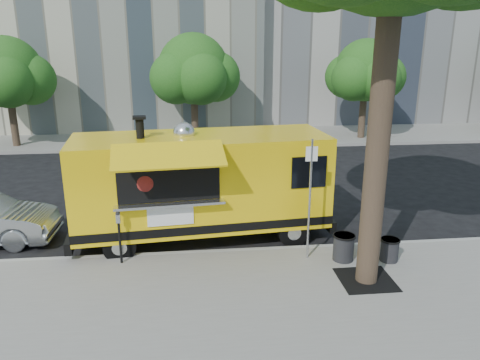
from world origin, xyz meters
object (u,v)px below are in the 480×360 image
object	(u,v)px
food_truck	(201,183)
far_tree_b	(193,69)
parking_meter	(119,231)
trash_bin_right	(390,249)
far_tree_a	(7,72)
trash_bin_left	(344,247)
sign_post	(310,193)
far_tree_c	(366,71)

from	to	relation	value
food_truck	far_tree_b	bearing A→B (deg)	84.50
parking_meter	food_truck	bearing A→B (deg)	37.31
trash_bin_right	far_tree_a	bearing A→B (deg)	133.50
food_truck	trash_bin_left	xyz separation A→B (m)	(3.41, -1.93, -1.13)
far_tree_b	trash_bin_left	xyz separation A→B (m)	(3.40, -14.46, -3.33)
trash_bin_left	food_truck	bearing A→B (deg)	150.47
sign_post	parking_meter	size ratio (longest dim) A/B	2.25
far_tree_a	parking_meter	size ratio (longest dim) A/B	4.01
far_tree_c	sign_post	world-z (taller)	far_tree_c
sign_post	far_tree_a	bearing A→B (deg)	129.83
parking_meter	trash_bin_left	distance (m)	5.43
far_tree_c	trash_bin_right	xyz separation A→B (m)	(-4.50, -14.32, -3.26)
far_tree_a	trash_bin_left	bearing A→B (deg)	-48.60
far_tree_b	trash_bin_right	size ratio (longest dim) A/B	9.72
far_tree_b	far_tree_c	size ratio (longest dim) A/B	1.06
far_tree_b	far_tree_c	world-z (taller)	far_tree_b
far_tree_c	sign_post	xyz separation A→B (m)	(-6.45, -13.95, -1.87)
far_tree_a	trash_bin_right	bearing A→B (deg)	-46.50
sign_post	trash_bin_right	xyz separation A→B (m)	(1.95, -0.37, -1.40)
far_tree_b	food_truck	distance (m)	12.73
sign_post	far_tree_c	bearing A→B (deg)	65.19
sign_post	food_truck	size ratio (longest dim) A/B	0.42
far_tree_b	trash_bin_left	bearing A→B (deg)	-76.79
parking_meter	far_tree_b	bearing A→B (deg)	81.90
parking_meter	trash_bin_left	bearing A→B (deg)	-4.38
far_tree_c	parking_meter	distance (m)	17.82
far_tree_c	food_truck	world-z (taller)	far_tree_c
far_tree_c	parking_meter	world-z (taller)	far_tree_c
trash_bin_left	trash_bin_right	world-z (taller)	trash_bin_left
parking_meter	trash_bin_right	world-z (taller)	parking_meter
far_tree_c	far_tree_b	bearing A→B (deg)	178.09
far_tree_a	sign_post	distance (m)	18.14
sign_post	parking_meter	distance (m)	4.64
far_tree_b	food_truck	size ratio (longest dim) A/B	0.77
sign_post	food_truck	bearing A→B (deg)	146.16
sign_post	trash_bin_right	world-z (taller)	sign_post
far_tree_a	food_truck	world-z (taller)	far_tree_a
food_truck	far_tree_c	bearing A→B (deg)	48.17
far_tree_b	sign_post	size ratio (longest dim) A/B	1.83
trash_bin_right	trash_bin_left	bearing A→B (deg)	171.71
far_tree_a	far_tree_b	size ratio (longest dim) A/B	0.97
far_tree_b	food_truck	bearing A→B (deg)	-90.05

